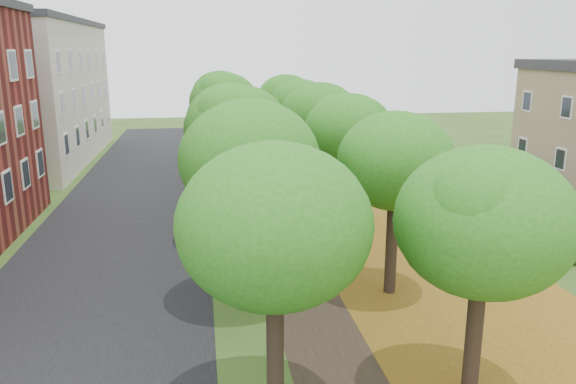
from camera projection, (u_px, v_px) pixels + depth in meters
name	position (u px, v px, depth m)	size (l,w,h in m)	color
street_asphalt	(124.00, 227.00, 26.67)	(8.00, 70.00, 0.01)	black
footpath	(280.00, 220.00, 27.78)	(3.20, 70.00, 0.01)	black
leaf_verge	(377.00, 215.00, 28.52)	(7.50, 70.00, 0.01)	#935F1B
parking_lot	(521.00, 203.00, 30.74)	(9.00, 16.00, 0.01)	black
tree_row_west	(233.00, 128.00, 26.32)	(4.24, 34.24, 6.43)	black
tree_row_east	(333.00, 126.00, 27.03)	(4.24, 34.24, 6.43)	black
building_cream	(17.00, 91.00, 41.22)	(10.30, 20.30, 10.40)	beige
bench	(336.00, 265.00, 20.92)	(0.83, 1.68, 0.77)	#252E26
car_red	(502.00, 203.00, 27.93)	(1.60, 4.58, 1.51)	maroon
car_grey	(492.00, 197.00, 29.63)	(1.79, 4.40, 1.28)	#2D2E32
car_white	(478.00, 183.00, 32.46)	(2.28, 4.95, 1.38)	silver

